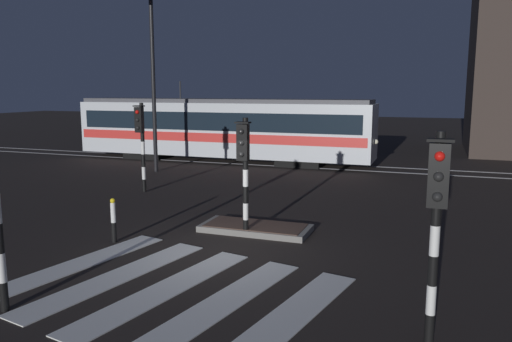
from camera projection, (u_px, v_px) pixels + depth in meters
ground_plane at (219, 251)px, 11.73m from camera, size 120.00×120.00×0.00m
rail_near at (330, 169)px, 23.74m from camera, size 80.00×0.12×0.03m
rail_far at (336, 165)px, 25.07m from camera, size 80.00×0.12×0.03m
crosswalk_zebra at (166, 289)px, 9.47m from camera, size 6.59×5.74×0.02m
traffic_island at (256, 228)px, 13.36m from camera, size 2.89×1.27×0.18m
traffic_light_median_centre at (244, 160)px, 12.53m from camera, size 0.36×0.42×3.04m
traffic_light_corner_far_left at (141, 134)px, 18.09m from camera, size 0.36×0.42×3.26m
traffic_light_corner_near_right at (437, 208)px, 7.08m from camera, size 0.36×0.42×3.17m
street_lamp_trackside_left at (150, 61)px, 22.07m from camera, size 0.44×1.21×7.95m
tram at (221, 128)px, 26.11m from camera, size 15.86×2.58×4.15m
bollard_island_edge at (113, 220)px, 12.33m from camera, size 0.12×0.12×1.11m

